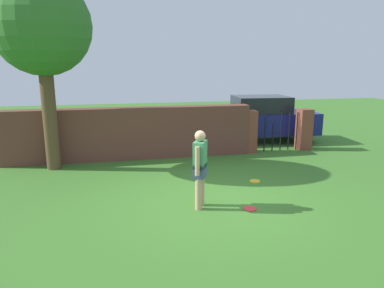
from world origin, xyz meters
name	(u,v)px	position (x,y,z in m)	size (l,w,h in m)	color
ground_plane	(213,203)	(0.00, 0.00, 0.00)	(40.00, 40.00, 0.00)	#3D7528
brick_wall	(131,133)	(-1.50, 4.06, 0.80)	(7.53, 0.50, 1.60)	brown
tree	(42,28)	(-3.73, 3.45, 3.81)	(2.58, 2.58, 5.16)	brown
person	(200,166)	(-0.33, -0.15, 0.90)	(0.36, 0.49, 1.62)	tan
fence_gate	(277,130)	(3.38, 4.06, 0.70)	(2.46, 0.44, 1.40)	brown
car	(260,119)	(3.43, 5.61, 0.86)	(4.31, 2.15, 1.72)	navy
frisbee_yellow	(255,181)	(1.42, 1.14, 0.01)	(0.27, 0.27, 0.02)	yellow
frisbee_red	(250,209)	(0.65, -0.47, 0.01)	(0.27, 0.27, 0.02)	red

